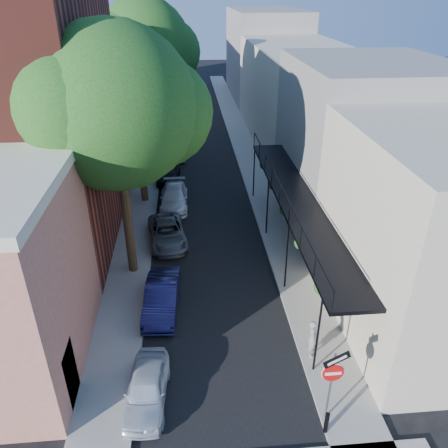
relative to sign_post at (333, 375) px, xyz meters
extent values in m
cube|color=black|center=(-3.16, 29.03, -2.03)|extent=(6.00, 64.00, 0.01)
cube|color=gray|center=(-7.16, 29.03, -1.98)|extent=(2.00, 64.00, 0.12)
cube|color=gray|center=(0.84, 29.03, -1.98)|extent=(2.00, 64.00, 0.12)
cube|color=beige|center=(-8.21, 1.53, -0.84)|extent=(0.10, 1.20, 2.20)
cube|color=maroon|center=(-13.16, 13.03, 3.96)|extent=(10.00, 12.00, 12.00)
cube|color=gray|center=(-8.18, 13.03, 5.96)|extent=(0.06, 7.00, 4.00)
cube|color=gray|center=(-12.16, 25.03, 2.46)|extent=(8.00, 12.00, 9.00)
cube|color=beige|center=(-12.16, 39.03, 2.96)|extent=(8.00, 16.00, 10.00)
cube|color=tan|center=(-12.16, 53.03, 1.96)|extent=(8.00, 12.00, 8.00)
cube|color=gray|center=(5.84, 14.03, 2.46)|extent=(8.00, 10.00, 9.00)
cube|color=beige|center=(5.84, 29.03, 1.96)|extent=(8.00, 20.00, 8.00)
cube|color=gray|center=(5.84, 47.03, 2.96)|extent=(8.00, 16.00, 10.00)
cube|color=black|center=(1.04, 9.03, 1.46)|extent=(2.00, 16.00, 0.15)
cube|color=black|center=(0.09, 9.03, 2.34)|extent=(0.05, 16.00, 0.05)
cylinder|color=black|center=(0.14, 2.03, -0.23)|extent=(0.08, 0.08, 3.40)
cylinder|color=black|center=(0.14, 17.03, -0.23)|extent=(0.08, 0.08, 3.40)
sphere|color=#1C4012|center=(0.44, 3.03, 1.01)|extent=(0.60, 0.60, 0.60)
sphere|color=#1C4012|center=(0.44, 9.03, 1.01)|extent=(0.60, 0.60, 0.60)
sphere|color=#1C4012|center=(0.44, 15.03, 1.01)|extent=(0.60, 0.60, 0.60)
cylinder|color=#595B60|center=(-0.01, 0.03, -0.59)|extent=(0.07, 0.07, 2.90)
cylinder|color=red|center=(-0.01, -0.01, 0.11)|extent=(0.66, 0.04, 0.66)
cube|color=white|center=(-0.01, -0.04, 0.11)|extent=(0.50, 0.02, 0.10)
cylinder|color=white|center=(-0.01, 0.01, 0.11)|extent=(0.70, 0.02, 0.70)
cube|color=black|center=(0.04, -0.02, 0.66)|extent=(0.89, 0.15, 0.58)
cube|color=white|center=(0.04, -0.05, 0.66)|extent=(0.60, 0.10, 0.31)
cylinder|color=black|center=(-0.16, -0.47, -1.52)|extent=(0.14, 0.14, 0.80)
cylinder|color=#362615|center=(-6.96, 9.03, 1.46)|extent=(0.44, 0.44, 7.00)
sphere|color=#1C4012|center=(-6.96, 9.03, 5.98)|extent=(6.80, 6.80, 6.80)
sphere|color=#1C4012|center=(-5.26, 10.05, 5.48)|extent=(4.76, 4.76, 4.76)
cylinder|color=#362615|center=(-6.96, 17.03, 1.11)|extent=(0.44, 0.44, 6.30)
sphere|color=#1C4012|center=(-6.96, 17.03, 5.16)|extent=(6.00, 6.00, 6.00)
sphere|color=#1C4012|center=(-5.46, 17.93, 4.66)|extent=(4.20, 4.20, 4.20)
cylinder|color=#362615|center=(-6.96, 26.03, 1.64)|extent=(0.44, 0.44, 7.35)
sphere|color=#1C4012|center=(-6.96, 26.03, 6.36)|extent=(7.00, 7.00, 7.00)
sphere|color=#1C4012|center=(-5.21, 27.08, 5.86)|extent=(4.90, 4.90, 4.90)
imported|color=silver|center=(-5.76, 1.30, -1.47)|extent=(1.57, 3.42, 1.14)
imported|color=#15143F|center=(-5.43, 6.05, -1.40)|extent=(1.59, 3.94, 1.27)
imported|color=slate|center=(-5.35, 11.70, -1.46)|extent=(2.40, 4.34, 1.15)
imported|color=silver|center=(-5.05, 16.14, -1.43)|extent=(1.74, 4.17, 1.20)
imported|color=black|center=(-5.50, 20.39, -1.40)|extent=(1.78, 3.85, 1.28)
imported|color=gray|center=(-4.78, 25.17, -1.44)|extent=(1.46, 3.68, 1.19)
imported|color=#8D97A0|center=(-4.57, 32.00, -1.43)|extent=(2.40, 4.55, 1.22)
imported|color=gray|center=(0.24, 2.77, -1.13)|extent=(0.48, 0.63, 1.57)
camera|label=1|loc=(-4.07, -9.01, 10.29)|focal=35.00mm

